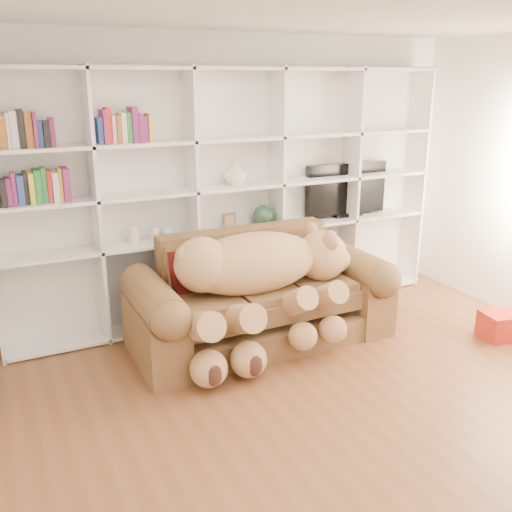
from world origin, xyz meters
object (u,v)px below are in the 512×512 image
gift_box (499,325)px  tv (346,190)px  sofa (260,302)px  teddy_bear (259,277)px

gift_box → tv: 2.03m
sofa → tv: (1.38, 0.70, 0.78)m
gift_box → tv: (-0.61, 1.65, 1.02)m
teddy_bear → gift_box: 2.29m
tv → sofa: bearing=-153.1°
teddy_bear → gift_box: size_ratio=5.84×
gift_box → tv: size_ratio=0.32×
sofa → tv: 1.73m
sofa → gift_box: 2.22m
tv → teddy_bear: bearing=-148.9°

